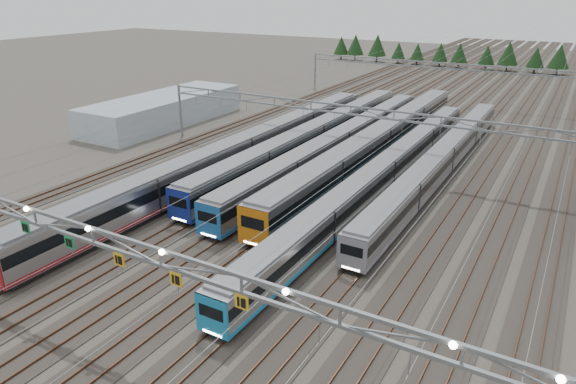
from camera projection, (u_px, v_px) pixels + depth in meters
The scene contains 13 objects.
ground at pixel (108, 333), 34.49m from camera, with size 400.00×400.00×0.00m, color #47423A.
track_bed at pixel (457, 84), 114.36m from camera, with size 54.00×260.00×5.42m.
train_a at pixel (242, 152), 64.77m from camera, with size 3.07×66.39×4.01m.
train_b at pixel (314, 136), 71.72m from camera, with size 2.92×56.95×3.81m.
train_c at pixel (339, 144), 68.43m from camera, with size 2.86×56.37×3.73m.
train_d at pixel (379, 142), 68.51m from camera, with size 3.19×60.96×4.16m.
train_e at pixel (384, 173), 58.27m from camera, with size 2.60×63.41×3.38m.
train_f at pixel (442, 159), 63.01m from camera, with size 2.61×56.27×3.39m.
gantry_near at pixel (91, 239), 31.77m from camera, with size 56.36×0.61×8.08m.
gantry_mid at pixel (350, 118), 64.28m from camera, with size 56.36×0.36×8.00m.
gantry_far at pixel (442, 70), 100.47m from camera, with size 56.36×0.36×8.00m.
west_shed at pixel (164, 110), 86.73m from camera, with size 10.00×30.00×4.59m, color #96A9B3.
treeline at pixel (485, 54), 141.88m from camera, with size 93.80×5.60×7.02m.
Camera 1 is at (24.71, -18.63, 21.65)m, focal length 32.00 mm.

